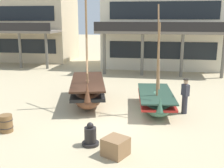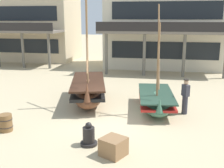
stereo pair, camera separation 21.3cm
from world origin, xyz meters
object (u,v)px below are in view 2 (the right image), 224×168
Objects in this scene: fishing_boat_near_left at (88,90)px; harbor_building_annex at (34,14)px; fishing_boat_centre_large at (156,100)px; harbor_building_main at (165,29)px; fisherman_by_hull at (185,97)px; capstan_winch at (89,136)px; wooden_barrel at (6,123)px; cargo_crate at (113,147)px.

harbor_building_annex reaches higher than fishing_boat_near_left.
fishing_boat_near_left is 3.60m from fishing_boat_centre_large.
fishing_boat_near_left is 0.49× the size of harbor_building_main.
capstan_winch is (-3.59, -4.01, -0.50)m from fisherman_by_hull.
wooden_barrel is 20.55m from harbor_building_annex.
fisherman_by_hull is 13.37m from harbor_building_main.
fisherman_by_hull is at bearing -9.66° from fishing_boat_near_left.
fishing_boat_near_left reaches higher than fisherman_by_hull.
harbor_building_main reaches higher than fishing_boat_centre_large.
fisherman_by_hull is at bearing 25.45° from wooden_barrel.
harbor_building_main is (3.87, 12.25, 2.69)m from fishing_boat_near_left.
fishing_boat_near_left is 7.59× the size of wooden_barrel.
fisherman_by_hull is 2.41× the size of wooden_barrel.
fishing_boat_centre_large reaches higher than capstan_winch.
fishing_boat_centre_large is 13.08m from harbor_building_main.
fishing_boat_near_left reaches higher than fishing_boat_centre_large.
fishing_boat_near_left is at bearing -107.52° from harbor_building_main.
harbor_building_main is 1.14× the size of harbor_building_annex.
harbor_building_annex reaches higher than harbor_building_main.
cargo_crate is at bearing -103.84° from fishing_boat_centre_large.
wooden_barrel is at bearing -117.97° from fishing_boat_near_left.
fishing_boat_centre_large is at bearing 62.88° from capstan_winch.
fishing_boat_centre_large reaches higher than cargo_crate.
fisherman_by_hull is (4.93, -0.84, 0.15)m from fishing_boat_near_left.
harbor_building_annex is at bearing 131.92° from fishing_boat_centre_large.
cargo_crate is (2.34, -5.45, -0.38)m from fishing_boat_near_left.
fishing_boat_near_left is 6.19× the size of capstan_winch.
fisherman_by_hull is at bearing 60.77° from cargo_crate.
fishing_boat_near_left is 5.04m from capstan_winch.
harbor_building_annex is (-14.70, 15.18, 3.95)m from fisherman_by_hull.
fisherman_by_hull is 1.96× the size of capstan_winch.
harbor_building_annex is (-9.78, 14.34, 4.10)m from fishing_boat_near_left.
fishing_boat_near_left reaches higher than cargo_crate.
harbor_building_annex reaches higher than wooden_barrel.
fisherman_by_hull is 0.15× the size of harbor_building_main.
harbor_building_main reaches higher than wooden_barrel.
fishing_boat_near_left is 13.12m from harbor_building_main.
fishing_boat_centre_large is at bearing 32.77° from wooden_barrel.
capstan_winch is at bearing -74.57° from fishing_boat_near_left.
harbor_building_annex is at bearing 112.00° from wooden_barrel.
capstan_winch is at bearing -131.79° from fisherman_by_hull.
fisherman_by_hull reaches higher than wooden_barrel.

